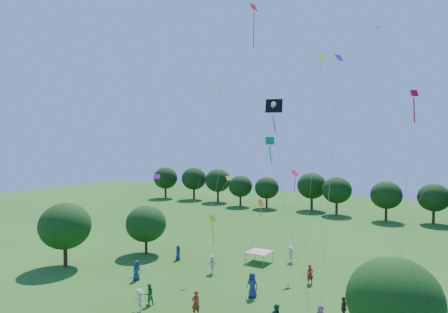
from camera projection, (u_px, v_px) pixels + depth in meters
near_tree_west at (65, 226)px, 38.58m from camera, size 4.95×4.95×6.19m
near_tree_north at (146, 224)px, 43.08m from camera, size 4.35×4.35×5.23m
near_tree_east at (394, 300)px, 20.75m from camera, size 4.89×4.89×6.03m
treeline at (349, 191)px, 65.66m from camera, size 88.01×8.77×6.77m
tent_red_stripe at (259, 252)px, 40.02m from camera, size 2.20×2.20×1.10m
tent_blue at (387, 283)px, 31.27m from camera, size 2.20×2.20×1.10m
crowd_person_0 at (178, 253)px, 40.91m from camera, size 0.81×0.58×1.48m
crowd_person_1 at (310, 274)px, 33.89m from camera, size 0.72×0.71×1.65m
crowd_person_2 at (149, 294)px, 29.54m from camera, size 0.69×0.87×1.57m
crowd_person_3 at (212, 265)px, 36.61m from camera, size 1.17×1.00×1.66m
crowd_person_4 at (371, 286)px, 30.83m from camera, size 0.87×1.18×1.83m
crowd_person_6 at (252, 285)px, 30.99m from camera, size 0.96×0.52×1.93m
crowd_person_7 at (379, 268)px, 35.71m from camera, size 0.69×0.55×1.62m
crowd_person_8 at (362, 275)px, 33.79m from camera, size 0.89×0.70×1.60m
crowd_person_9 at (139, 300)px, 28.29m from camera, size 1.16×0.76×1.64m
crowd_person_10 at (344, 308)px, 27.07m from camera, size 0.44×0.93×1.57m
crowd_person_11 at (405, 295)px, 29.49m from camera, size 1.18×1.45×1.51m
crowd_person_12 at (137, 270)px, 34.86m from camera, size 0.51×0.87×1.72m
crowd_person_13 at (196, 303)px, 27.66m from camera, size 0.67×0.78×1.76m
crowd_person_15 at (291, 254)px, 40.02m from camera, size 1.14×0.76×1.60m
pirate_kite at (274, 109)px, 29.59m from camera, size 3.72×3.61×14.01m
red_high_kite at (245, 53)px, 34.74m from camera, size 2.26×6.13×23.05m
small_kite_0 at (409, 156)px, 21.62m from camera, size 1.03×0.44×13.57m
small_kite_1 at (259, 213)px, 31.33m from camera, size 0.77×2.06×6.21m
small_kite_2 at (222, 188)px, 45.77m from camera, size 1.59×6.86×6.81m
small_kite_3 at (211, 133)px, 42.17m from camera, size 2.81×3.35×16.22m
small_kite_4 at (333, 134)px, 22.83m from camera, size 1.37×0.59×15.70m
small_kite_5 at (161, 186)px, 40.48m from camera, size 1.86×3.03×7.54m
small_kite_6 at (370, 114)px, 35.67m from camera, size 1.36×2.49×21.26m
small_kite_8 at (296, 182)px, 37.96m from camera, size 1.44×0.88×8.07m
small_kite_9 at (318, 98)px, 36.70m from camera, size 1.99×0.99×18.77m
small_kite_10 at (200, 238)px, 24.65m from camera, size 6.00×1.46×6.37m
small_kite_11 at (279, 182)px, 22.10m from camera, size 1.65×3.29×11.04m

